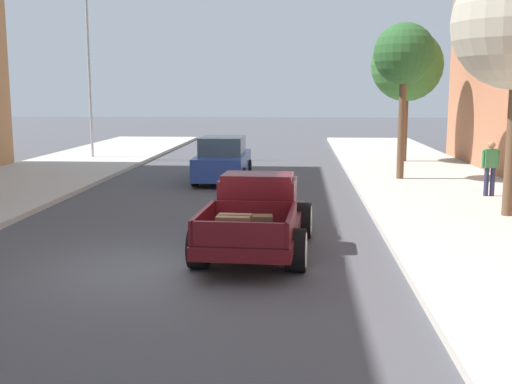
{
  "coord_description": "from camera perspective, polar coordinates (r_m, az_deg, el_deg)",
  "views": [
    {
      "loc": [
        2.6,
        -11.13,
        3.26
      ],
      "look_at": [
        1.63,
        2.87,
        1.0
      ],
      "focal_mm": 43.82,
      "sensor_mm": 36.0,
      "label": 1
    }
  ],
  "objects": [
    {
      "name": "street_tree_third",
      "position": [
        29.03,
        13.61,
        11.16
      ],
      "size": [
        3.18,
        3.18,
        5.87
      ],
      "color": "brown",
      "rests_on": "sidewalk_right"
    },
    {
      "name": "car_background_blue",
      "position": [
        22.93,
        -3.04,
        2.89
      ],
      "size": [
        1.87,
        4.3,
        1.65
      ],
      "color": "#284293",
      "rests_on": "ground"
    },
    {
      "name": "pedestrian_sidewalk_right",
      "position": [
        19.99,
        20.61,
        2.31
      ],
      "size": [
        0.53,
        0.22,
        1.65
      ],
      "color": "#232847",
      "rests_on": "sidewalk_right"
    },
    {
      "name": "flagpole",
      "position": [
        31.11,
        -14.7,
        13.48
      ],
      "size": [
        1.74,
        0.16,
        9.16
      ],
      "color": "#B2B2B7",
      "rests_on": "sidewalk_left"
    },
    {
      "name": "street_tree_second",
      "position": [
        23.07,
        13.38,
        12.03
      ],
      "size": [
        2.16,
        2.16,
        5.51
      ],
      "color": "brown",
      "rests_on": "sidewalk_right"
    },
    {
      "name": "hotrod_truck_maroon",
      "position": [
        13.01,
        0.13,
        -1.95
      ],
      "size": [
        2.36,
        5.01,
        1.58
      ],
      "color": "#510F14",
      "rests_on": "ground"
    },
    {
      "name": "ground_plane",
      "position": [
        11.88,
        -8.87,
        -6.88
      ],
      "size": [
        140.0,
        140.0,
        0.0
      ],
      "primitive_type": "plane",
      "color": "#47474C"
    }
  ]
}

